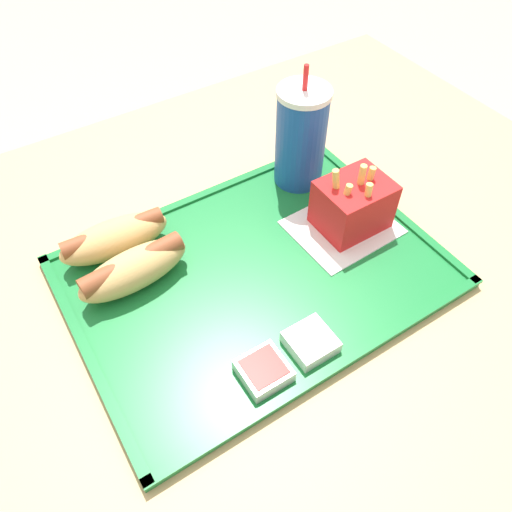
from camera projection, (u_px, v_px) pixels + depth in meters
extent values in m
plane|color=#ADA393|center=(240.00, 476.00, 1.21)|extent=(8.00, 8.00, 0.00)
cube|color=tan|center=(236.00, 412.00, 0.93)|extent=(1.23, 0.88, 0.76)
cube|color=#197233|center=(256.00, 273.00, 0.65)|extent=(0.47, 0.34, 0.01)
cube|color=#197233|center=(335.00, 367.00, 0.55)|extent=(0.47, 0.01, 0.00)
cube|color=#197233|center=(196.00, 197.00, 0.74)|extent=(0.47, 0.01, 0.00)
cube|color=#197233|center=(87.00, 353.00, 0.57)|extent=(0.01, 0.34, 0.00)
cube|color=#197233|center=(388.00, 205.00, 0.72)|extent=(0.01, 0.34, 0.00)
cube|color=white|center=(343.00, 228.00, 0.70)|extent=(0.14, 0.12, 0.00)
cylinder|color=#194CA5|center=(301.00, 140.00, 0.71)|extent=(0.07, 0.07, 0.14)
cylinder|color=white|center=(304.00, 93.00, 0.66)|extent=(0.07, 0.07, 0.01)
cylinder|color=red|center=(306.00, 78.00, 0.64)|extent=(0.01, 0.01, 0.03)
ellipsoid|color=tan|center=(115.00, 238.00, 0.65)|extent=(0.15, 0.06, 0.05)
cylinder|color=brown|center=(113.00, 233.00, 0.64)|extent=(0.13, 0.03, 0.02)
ellipsoid|color=tan|center=(134.00, 270.00, 0.62)|extent=(0.15, 0.06, 0.05)
cylinder|color=brown|center=(132.00, 264.00, 0.61)|extent=(0.13, 0.04, 0.03)
cube|color=red|center=(355.00, 207.00, 0.67)|extent=(0.09, 0.07, 0.07)
cylinder|color=#EACC60|center=(366.00, 204.00, 0.64)|extent=(0.01, 0.02, 0.06)
cylinder|color=#EACC60|center=(336.00, 191.00, 0.65)|extent=(0.02, 0.02, 0.07)
cylinder|color=#EACC60|center=(358.00, 187.00, 0.66)|extent=(0.01, 0.01, 0.08)
cylinder|color=#EACC60|center=(343.00, 203.00, 0.65)|extent=(0.02, 0.01, 0.06)
cylinder|color=#EACC60|center=(366.00, 183.00, 0.66)|extent=(0.01, 0.01, 0.06)
cube|color=silver|center=(311.00, 342.00, 0.57)|extent=(0.05, 0.05, 0.02)
cube|color=white|center=(311.00, 338.00, 0.56)|extent=(0.04, 0.04, 0.00)
cube|color=silver|center=(264.00, 371.00, 0.54)|extent=(0.05, 0.05, 0.02)
cube|color=#B21914|center=(264.00, 367.00, 0.54)|extent=(0.04, 0.04, 0.00)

